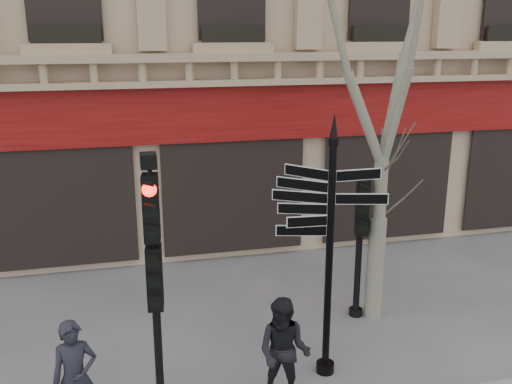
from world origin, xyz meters
TOP-DOWN VIEW (x-y plane):
  - ground at (0.00, 0.00)m, footprint 80.00×80.00m
  - fingerpost at (0.49, -0.24)m, footprint 2.37×2.37m
  - traffic_signal_main at (-2.20, -0.32)m, footprint 0.45×0.35m
  - traffic_signal_secondary at (1.75, 1.46)m, footprint 0.55×0.47m
  - plane_tree at (2.07, 1.36)m, footprint 2.95×2.95m
  - pedestrian_a at (-3.36, -0.77)m, footprint 0.66×0.48m
  - pedestrian_b at (-0.40, -0.84)m, footprint 1.04×0.98m

SIDE VIEW (x-z plane):
  - ground at x=0.00m, z-range 0.00..0.00m
  - pedestrian_a at x=-3.36m, z-range 0.00..1.68m
  - pedestrian_b at x=-0.40m, z-range 0.00..1.69m
  - traffic_signal_secondary at x=1.75m, z-range 0.55..3.34m
  - traffic_signal_main at x=-2.20m, z-range 0.50..4.33m
  - fingerpost at x=0.49m, z-range 0.73..5.02m
  - plane_tree at x=2.07m, z-range 1.58..9.42m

